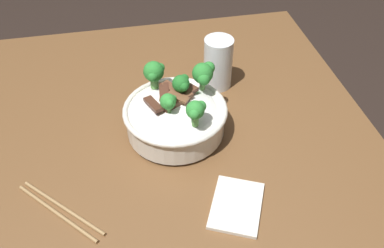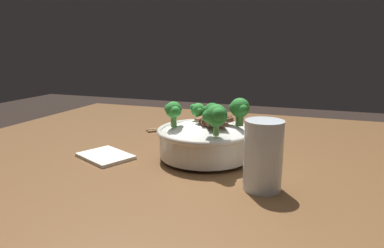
% 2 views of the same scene
% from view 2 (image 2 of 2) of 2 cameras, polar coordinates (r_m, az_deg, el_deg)
% --- Properties ---
extents(dining_table, '(1.22, 1.04, 0.76)m').
position_cam_2_polar(dining_table, '(0.95, -3.29, -9.34)').
color(dining_table, brown).
rests_on(dining_table, ground).
extents(rice_bowl, '(0.23, 0.23, 0.15)m').
position_cam_2_polar(rice_bowl, '(0.80, 2.34, -2.17)').
color(rice_bowl, silver).
rests_on(rice_bowl, dining_table).
extents(drinking_glass, '(0.07, 0.07, 0.13)m').
position_cam_2_polar(drinking_glass, '(0.64, 11.89, -6.01)').
color(drinking_glass, white).
rests_on(drinking_glass, dining_table).
extents(chopsticks_pair, '(0.17, 0.17, 0.01)m').
position_cam_2_polar(chopsticks_pair, '(1.10, -2.28, -0.61)').
color(chopsticks_pair, '#9E7A4C').
rests_on(chopsticks_pair, dining_table).
extents(folded_napkin, '(0.15, 0.14, 0.01)m').
position_cam_2_polar(folded_napkin, '(0.85, -14.40, -5.27)').
color(folded_napkin, silver).
rests_on(folded_napkin, dining_table).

